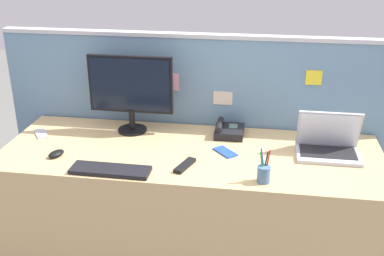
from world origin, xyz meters
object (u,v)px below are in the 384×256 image
(cell_phone_silver_slab, at_px, (41,134))
(keyboard_main, at_px, (110,170))
(desktop_monitor, at_px, (131,88))
(tv_remote, at_px, (184,165))
(desk_phone, at_px, (228,131))
(laptop, at_px, (328,143))
(pen_cup, at_px, (264,174))
(computer_mouse_right_hand, at_px, (56,154))
(cell_phone_blue_case, at_px, (225,152))

(cell_phone_silver_slab, bearing_deg, keyboard_main, -70.09)
(desktop_monitor, height_order, tv_remote, desktop_monitor)
(desk_phone, bearing_deg, cell_phone_silver_slab, -171.61)
(keyboard_main, height_order, cell_phone_silver_slab, keyboard_main)
(desktop_monitor, xyz_separation_m, desk_phone, (0.59, 0.02, -0.25))
(laptop, relative_size, pen_cup, 1.89)
(computer_mouse_right_hand, height_order, pen_cup, pen_cup)
(laptop, height_order, computer_mouse_right_hand, laptop)
(keyboard_main, bearing_deg, pen_cup, 1.74)
(laptop, distance_m, cell_phone_silver_slab, 1.69)
(desk_phone, bearing_deg, computer_mouse_right_hand, -154.43)
(desktop_monitor, bearing_deg, laptop, -7.53)
(laptop, distance_m, cell_phone_blue_case, 0.57)
(cell_phone_silver_slab, bearing_deg, desk_phone, -26.51)
(computer_mouse_right_hand, bearing_deg, keyboard_main, 2.45)
(computer_mouse_right_hand, relative_size, tv_remote, 0.59)
(desktop_monitor, distance_m, computer_mouse_right_hand, 0.58)
(cell_phone_blue_case, bearing_deg, desktop_monitor, 117.45)
(cell_phone_blue_case, bearing_deg, keyboard_main, 167.68)
(desk_phone, relative_size, keyboard_main, 0.47)
(computer_mouse_right_hand, relative_size, pen_cup, 0.55)
(desktop_monitor, relative_size, tv_remote, 3.01)
(cell_phone_blue_case, relative_size, tv_remote, 0.86)
(tv_remote, bearing_deg, cell_phone_silver_slab, -177.64)
(desktop_monitor, bearing_deg, desk_phone, 2.12)
(laptop, xyz_separation_m, cell_phone_blue_case, (-0.56, -0.07, -0.06))
(desktop_monitor, bearing_deg, keyboard_main, -86.73)
(desktop_monitor, relative_size, cell_phone_blue_case, 3.48)
(tv_remote, bearing_deg, desk_phone, 86.48)
(cell_phone_silver_slab, bearing_deg, pen_cup, -50.83)
(pen_cup, xyz_separation_m, cell_phone_silver_slab, (-1.34, 0.38, -0.04))
(cell_phone_silver_slab, bearing_deg, cell_phone_blue_case, -39.10)
(keyboard_main, distance_m, tv_remote, 0.38)
(keyboard_main, relative_size, cell_phone_blue_case, 2.80)
(desktop_monitor, relative_size, keyboard_main, 1.24)
(desktop_monitor, bearing_deg, cell_phone_silver_slab, -164.94)
(desktop_monitor, xyz_separation_m, tv_remote, (0.40, -0.43, -0.26))
(computer_mouse_right_hand, bearing_deg, desk_phone, 48.41)
(desk_phone, bearing_deg, cell_phone_blue_case, -88.96)
(keyboard_main, bearing_deg, cell_phone_silver_slab, 145.41)
(cell_phone_blue_case, xyz_separation_m, tv_remote, (-0.20, -0.20, 0.01))
(computer_mouse_right_hand, bearing_deg, laptop, 32.85)
(keyboard_main, distance_m, cell_phone_silver_slab, 0.69)
(computer_mouse_right_hand, height_order, cell_phone_silver_slab, computer_mouse_right_hand)
(laptop, distance_m, desk_phone, 0.59)
(laptop, distance_m, computer_mouse_right_hand, 1.50)
(desktop_monitor, xyz_separation_m, pen_cup, (0.81, -0.53, -0.23))
(keyboard_main, distance_m, pen_cup, 0.78)
(pen_cup, height_order, cell_phone_blue_case, pen_cup)
(pen_cup, bearing_deg, laptop, 47.32)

